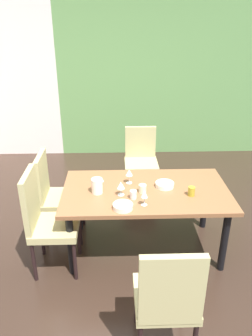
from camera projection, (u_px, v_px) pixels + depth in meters
name	position (u px, v px, depth m)	size (l,w,h in m)	color
ground_plane	(115.00, 256.00, 3.46)	(5.44, 5.88, 0.02)	#32231B
back_panel_interior	(4.00, 80.00, 5.46)	(1.79, 0.10, 2.62)	silver
garden_window_panel	(166.00, 79.00, 5.54)	(3.65, 0.10, 2.62)	#639452
dining_table	(146.00, 197.00, 3.31)	(1.66, 0.92, 0.71)	brown
chair_left_far	(55.00, 192.00, 3.55)	(0.45, 0.44, 0.99)	tan
chair_left_near	(45.00, 218.00, 3.07)	(0.45, 0.44, 1.04)	tan
chair_head_far	(141.00, 158.00, 4.46)	(0.44, 0.45, 0.93)	tan
chair_head_near	(167.00, 297.00, 2.22)	(0.44, 0.44, 1.01)	tan
wine_glass_south	(129.00, 173.00, 3.35)	(0.07, 0.07, 0.15)	silver
wine_glass_north	(121.00, 186.00, 3.13)	(0.08, 0.08, 0.14)	silver
wine_glass_near_window	(144.00, 194.00, 2.96)	(0.06, 0.06, 0.16)	silver
serving_bowl_center	(165.00, 185.00, 3.32)	(0.19, 0.19, 0.05)	white
serving_bowl_right	(123.00, 206.00, 2.94)	(0.18, 0.18, 0.05)	white
cup_rear	(191.00, 191.00, 3.15)	(0.07, 0.07, 0.09)	#A89527
cup_east	(143.00, 189.00, 3.21)	(0.08, 0.08, 0.08)	beige
cup_corner	(133.00, 195.00, 3.10)	(0.06, 0.06, 0.08)	silver
pitcher_front	(97.00, 186.00, 3.18)	(0.12, 0.11, 0.15)	white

